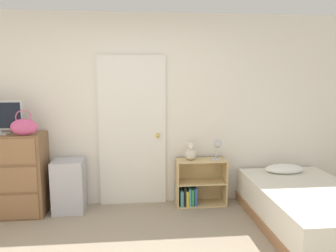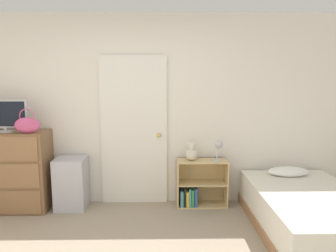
% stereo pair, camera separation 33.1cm
% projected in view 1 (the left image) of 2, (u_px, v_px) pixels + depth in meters
% --- Properties ---
extents(wall_back, '(10.00, 0.06, 2.55)m').
position_uv_depth(wall_back, '(132.00, 111.00, 4.39)').
color(wall_back, silver).
rests_on(wall_back, ground_plane).
extents(door_closed, '(0.89, 0.09, 2.01)m').
position_uv_depth(door_closed, '(132.00, 131.00, 4.38)').
color(door_closed, silver).
rests_on(door_closed, ground_plane).
extents(dresser, '(0.97, 0.46, 1.04)m').
position_uv_depth(dresser, '(6.00, 175.00, 4.08)').
color(dresser, brown).
rests_on(dresser, ground_plane).
extents(handbag, '(0.32, 0.11, 0.31)m').
position_uv_depth(handbag, '(24.00, 127.00, 3.88)').
color(handbag, '#C64C7F').
rests_on(handbag, dresser).
extents(storage_bin, '(0.39, 0.38, 0.68)m').
position_uv_depth(storage_bin, '(69.00, 186.00, 4.22)').
color(storage_bin, '#ADADB7').
rests_on(storage_bin, ground_plane).
extents(bookshelf, '(0.67, 0.28, 0.63)m').
position_uv_depth(bookshelf, '(197.00, 186.00, 4.45)').
color(bookshelf, tan).
rests_on(bookshelf, ground_plane).
extents(teddy_bear, '(0.16, 0.16, 0.24)m').
position_uv_depth(teddy_bear, '(190.00, 152.00, 4.36)').
color(teddy_bear, beige).
rests_on(teddy_bear, bookshelf).
extents(desk_lamp, '(0.14, 0.13, 0.28)m').
position_uv_depth(desk_lamp, '(217.00, 146.00, 4.34)').
color(desk_lamp, '#B2B2B7').
rests_on(desk_lamp, bookshelf).
extents(bed, '(1.17, 1.89, 0.56)m').
position_uv_depth(bed, '(309.00, 208.00, 3.78)').
color(bed, '#996B47').
rests_on(bed, ground_plane).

